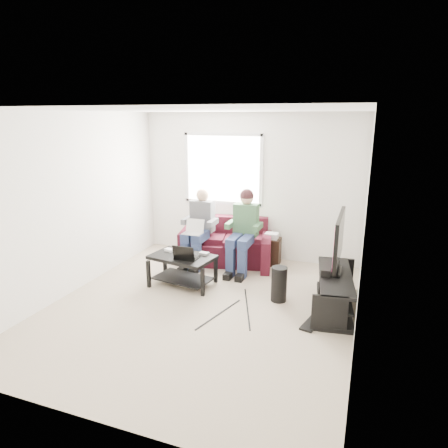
# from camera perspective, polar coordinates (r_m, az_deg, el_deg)

# --- Properties ---
(floor) EXTENTS (4.50, 4.50, 0.00)m
(floor) POSITION_cam_1_polar(r_m,az_deg,el_deg) (5.58, -3.30, -11.81)
(floor) COLOR tan
(floor) RESTS_ON ground
(ceiling) EXTENTS (4.50, 4.50, 0.00)m
(ceiling) POSITION_cam_1_polar(r_m,az_deg,el_deg) (4.97, -3.77, 15.94)
(ceiling) COLOR white
(ceiling) RESTS_ON wall_back
(wall_back) EXTENTS (4.50, 0.00, 4.50)m
(wall_back) POSITION_cam_1_polar(r_m,az_deg,el_deg) (7.20, 3.65, 5.31)
(wall_back) COLOR silver
(wall_back) RESTS_ON floor
(wall_front) EXTENTS (4.50, 0.00, 4.50)m
(wall_front) POSITION_cam_1_polar(r_m,az_deg,el_deg) (3.29, -19.44, -7.75)
(wall_front) COLOR silver
(wall_front) RESTS_ON floor
(wall_left) EXTENTS (0.00, 4.50, 4.50)m
(wall_left) POSITION_cam_1_polar(r_m,az_deg,el_deg) (6.18, -20.80, 2.70)
(wall_left) COLOR silver
(wall_left) RESTS_ON floor
(wall_right) EXTENTS (0.00, 4.50, 4.50)m
(wall_right) POSITION_cam_1_polar(r_m,az_deg,el_deg) (4.72, 19.36, -0.83)
(wall_right) COLOR silver
(wall_right) RESTS_ON floor
(window) EXTENTS (1.48, 0.04, 1.28)m
(window) POSITION_cam_1_polar(r_m,az_deg,el_deg) (7.29, -0.16, 7.86)
(window) COLOR white
(window) RESTS_ON wall_back
(sofa) EXTENTS (1.81, 1.04, 0.78)m
(sofa) POSITION_cam_1_polar(r_m,az_deg,el_deg) (7.13, 0.30, -3.09)
(sofa) COLOR #411020
(sofa) RESTS_ON floor
(person_left) EXTENTS (0.40, 0.71, 1.31)m
(person_left) POSITION_cam_1_polar(r_m,az_deg,el_deg) (6.91, -3.58, -0.08)
(person_left) COLOR navy
(person_left) RESTS_ON sofa
(person_right) EXTENTS (0.40, 0.71, 1.36)m
(person_right) POSITION_cam_1_polar(r_m,az_deg,el_deg) (6.64, 2.82, -0.17)
(person_right) COLOR navy
(person_right) RESTS_ON sofa
(laptop_silver) EXTENTS (0.36, 0.28, 0.24)m
(laptop_silver) POSITION_cam_1_polar(r_m,az_deg,el_deg) (6.69, -4.44, -0.88)
(laptop_silver) COLOR silver
(laptop_silver) RESTS_ON person_left
(coffee_table) EXTENTS (1.03, 0.73, 0.48)m
(coffee_table) POSITION_cam_1_polar(r_m,az_deg,el_deg) (6.17, -5.97, -5.60)
(coffee_table) COLOR black
(coffee_table) RESTS_ON floor
(laptop_black) EXTENTS (0.39, 0.31, 0.24)m
(laptop_black) POSITION_cam_1_polar(r_m,az_deg,el_deg) (5.97, -5.33, -3.82)
(laptop_black) COLOR black
(laptop_black) RESTS_ON coffee_table
(controller_a) EXTENTS (0.16, 0.12, 0.04)m
(controller_a) POSITION_cam_1_polar(r_m,az_deg,el_deg) (6.34, -7.81, -3.69)
(controller_a) COLOR silver
(controller_a) RESTS_ON coffee_table
(controller_b) EXTENTS (0.15, 0.11, 0.04)m
(controller_b) POSITION_cam_1_polar(r_m,az_deg,el_deg) (6.31, -6.11, -3.72)
(controller_b) COLOR black
(controller_b) RESTS_ON coffee_table
(controller_c) EXTENTS (0.15, 0.10, 0.04)m
(controller_c) POSITION_cam_1_polar(r_m,az_deg,el_deg) (6.13, -2.86, -4.24)
(controller_c) COLOR gray
(controller_c) RESTS_ON coffee_table
(tv_stand) EXTENTS (0.62, 1.48, 0.47)m
(tv_stand) POSITION_cam_1_polar(r_m,az_deg,el_deg) (5.69, 15.49, -9.46)
(tv_stand) COLOR black
(tv_stand) RESTS_ON floor
(tv) EXTENTS (0.12, 1.10, 0.81)m
(tv) POSITION_cam_1_polar(r_m,az_deg,el_deg) (5.53, 16.08, -2.24)
(tv) COLOR black
(tv) RESTS_ON tv_stand
(soundbar) EXTENTS (0.12, 0.50, 0.10)m
(soundbar) POSITION_cam_1_polar(r_m,az_deg,el_deg) (5.67, 14.59, -6.08)
(soundbar) COLOR black
(soundbar) RESTS_ON tv_stand
(drink_cup) EXTENTS (0.08, 0.08, 0.12)m
(drink_cup) POSITION_cam_1_polar(r_m,az_deg,el_deg) (6.16, 15.75, -4.34)
(drink_cup) COLOR #B1784C
(drink_cup) RESTS_ON tv_stand
(console_white) EXTENTS (0.30, 0.22, 0.06)m
(console_white) POSITION_cam_1_polar(r_m,az_deg,el_deg) (5.30, 15.16, -10.52)
(console_white) COLOR silver
(console_white) RESTS_ON tv_stand
(console_grey) EXTENTS (0.34, 0.26, 0.08)m
(console_grey) POSITION_cam_1_polar(r_m,az_deg,el_deg) (5.93, 15.80, -7.60)
(console_grey) COLOR gray
(console_grey) RESTS_ON tv_stand
(console_black) EXTENTS (0.38, 0.30, 0.07)m
(console_black) POSITION_cam_1_polar(r_m,az_deg,el_deg) (5.61, 15.50, -8.98)
(console_black) COLOR black
(console_black) RESTS_ON tv_stand
(subwoofer) EXTENTS (0.22, 0.22, 0.50)m
(subwoofer) POSITION_cam_1_polar(r_m,az_deg,el_deg) (5.71, 7.86, -8.50)
(subwoofer) COLOR black
(subwoofer) RESTS_ON floor
(keyboard_floor) EXTENTS (0.27, 0.51, 0.03)m
(keyboard_floor) POSITION_cam_1_polar(r_m,az_deg,el_deg) (5.30, 12.53, -13.57)
(keyboard_floor) COLOR black
(keyboard_floor) RESTS_ON floor
(end_table) EXTENTS (0.31, 0.31, 0.57)m
(end_table) POSITION_cam_1_polar(r_m,az_deg,el_deg) (7.06, 6.76, -3.72)
(end_table) COLOR black
(end_table) RESTS_ON floor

